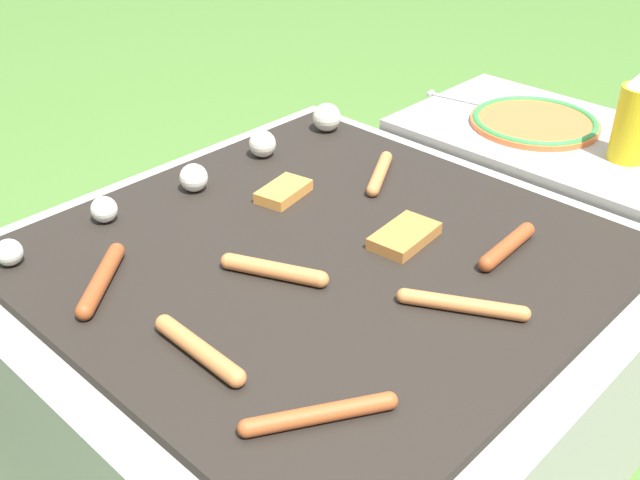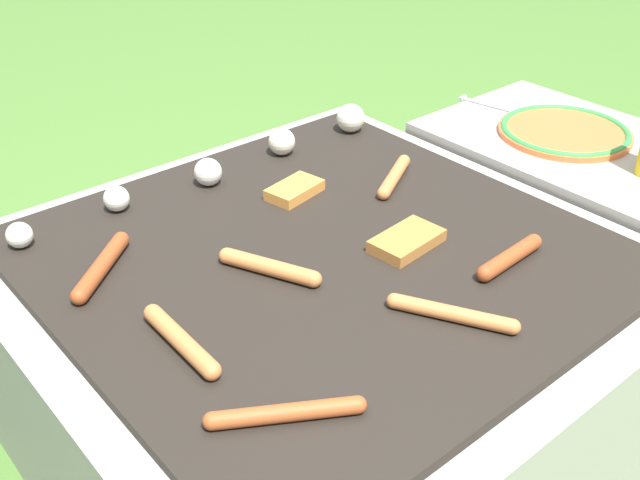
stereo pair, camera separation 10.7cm
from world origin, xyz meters
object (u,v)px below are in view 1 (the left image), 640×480
at_px(condiment_bottle, 635,118).
at_px(fork_utensil, 465,101).
at_px(plate_colorful, 535,122).
at_px(sausage_front_center, 319,414).

bearing_deg(condiment_bottle, fork_utensil, 85.08).
distance_m(plate_colorful, condiment_bottle, 0.23).
relative_size(sausage_front_center, fork_utensil, 0.82).
xyz_separation_m(sausage_front_center, condiment_bottle, (0.93, 0.05, 0.08)).
xyz_separation_m(plate_colorful, fork_utensil, (0.01, 0.19, -0.01)).
bearing_deg(fork_utensil, condiment_bottle, -94.92).
relative_size(condiment_bottle, fork_utensil, 0.90).
height_order(plate_colorful, condiment_bottle, condiment_bottle).
distance_m(sausage_front_center, plate_colorful, 0.99).
bearing_deg(plate_colorful, fork_utensil, 87.37).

